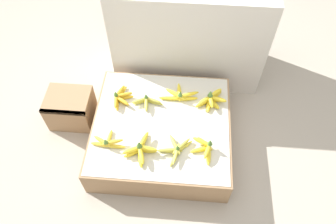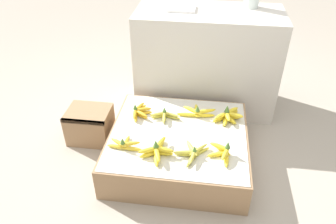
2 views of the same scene
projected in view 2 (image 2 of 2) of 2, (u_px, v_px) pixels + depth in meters
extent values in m
plane|color=#A89E8E|center=(178.00, 159.00, 2.35)|extent=(10.00, 10.00, 0.00)
cube|color=#997551|center=(178.00, 146.00, 2.29)|extent=(0.93, 0.87, 0.23)
cube|color=silver|center=(179.00, 133.00, 2.22)|extent=(0.90, 0.85, 0.00)
cube|color=beige|center=(206.00, 61.00, 2.71)|extent=(1.13, 0.52, 0.83)
cube|color=#997551|center=(90.00, 125.00, 2.48)|extent=(0.32, 0.26, 0.25)
cube|color=brown|center=(82.00, 122.00, 2.31)|extent=(0.32, 0.02, 0.02)
ellipsoid|color=gold|center=(131.00, 149.00, 2.07)|extent=(0.14, 0.03, 0.03)
ellipsoid|color=gold|center=(126.00, 142.00, 2.12)|extent=(0.04, 0.14, 0.03)
ellipsoid|color=gold|center=(117.00, 147.00, 2.08)|extent=(0.14, 0.04, 0.03)
ellipsoid|color=gold|center=(130.00, 144.00, 2.07)|extent=(0.14, 0.07, 0.03)
ellipsoid|color=gold|center=(119.00, 143.00, 2.08)|extent=(0.13, 0.09, 0.03)
cone|color=#4C7533|center=(122.00, 141.00, 2.04)|extent=(0.03, 0.03, 0.04)
ellipsoid|color=yellow|center=(150.00, 154.00, 2.02)|extent=(0.13, 0.10, 0.03)
ellipsoid|color=yellow|center=(156.00, 159.00, 1.99)|extent=(0.06, 0.14, 0.03)
ellipsoid|color=yellow|center=(162.00, 153.00, 2.03)|extent=(0.14, 0.03, 0.03)
ellipsoid|color=yellow|center=(160.00, 146.00, 2.09)|extent=(0.06, 0.14, 0.03)
ellipsoid|color=yellow|center=(149.00, 150.00, 2.01)|extent=(0.14, 0.09, 0.03)
ellipsoid|color=yellow|center=(157.00, 154.00, 1.98)|extent=(0.07, 0.14, 0.03)
ellipsoid|color=yellow|center=(163.00, 150.00, 2.01)|extent=(0.14, 0.05, 0.03)
ellipsoid|color=yellow|center=(160.00, 143.00, 2.06)|extent=(0.07, 0.14, 0.03)
cone|color=#4C7533|center=(156.00, 143.00, 2.00)|extent=(0.04, 0.04, 0.05)
ellipsoid|color=gold|center=(200.00, 152.00, 2.04)|extent=(0.13, 0.12, 0.02)
ellipsoid|color=gold|center=(192.00, 150.00, 2.06)|extent=(0.09, 0.15, 0.02)
ellipsoid|color=gold|center=(187.00, 154.00, 2.03)|extent=(0.16, 0.03, 0.02)
ellipsoid|color=gold|center=(192.00, 159.00, 1.99)|extent=(0.07, 0.16, 0.02)
ellipsoid|color=gold|center=(198.00, 150.00, 2.03)|extent=(0.12, 0.14, 0.02)
ellipsoid|color=gold|center=(192.00, 148.00, 2.04)|extent=(0.09, 0.15, 0.02)
ellipsoid|color=gold|center=(186.00, 152.00, 2.01)|extent=(0.16, 0.04, 0.02)
ellipsoid|color=gold|center=(193.00, 155.00, 1.98)|extent=(0.05, 0.16, 0.02)
cone|color=#4C7533|center=(195.00, 149.00, 1.99)|extent=(0.03, 0.03, 0.04)
ellipsoid|color=yellow|center=(222.00, 150.00, 2.06)|extent=(0.11, 0.11, 0.03)
ellipsoid|color=yellow|center=(217.00, 154.00, 2.02)|extent=(0.13, 0.07, 0.03)
ellipsoid|color=yellow|center=(226.00, 160.00, 1.98)|extent=(0.03, 0.13, 0.03)
ellipsoid|color=yellow|center=(219.00, 146.00, 2.04)|extent=(0.13, 0.08, 0.03)
ellipsoid|color=yellow|center=(226.00, 153.00, 1.99)|extent=(0.07, 0.13, 0.03)
cone|color=#4C7533|center=(228.00, 145.00, 1.99)|extent=(0.03, 0.03, 0.05)
ellipsoid|color=gold|center=(136.00, 117.00, 2.35)|extent=(0.05, 0.13, 0.03)
ellipsoid|color=gold|center=(140.00, 115.00, 2.36)|extent=(0.13, 0.08, 0.03)
ellipsoid|color=gold|center=(143.00, 113.00, 2.39)|extent=(0.13, 0.06, 0.03)
ellipsoid|color=gold|center=(141.00, 109.00, 2.43)|extent=(0.08, 0.13, 0.03)
ellipsoid|color=gold|center=(135.00, 113.00, 2.34)|extent=(0.04, 0.13, 0.03)
ellipsoid|color=gold|center=(141.00, 113.00, 2.34)|extent=(0.12, 0.09, 0.03)
ellipsoid|color=gold|center=(143.00, 109.00, 2.38)|extent=(0.13, 0.07, 0.03)
ellipsoid|color=gold|center=(139.00, 107.00, 2.40)|extent=(0.07, 0.13, 0.03)
cone|color=#4C7533|center=(135.00, 106.00, 2.35)|extent=(0.03, 0.03, 0.04)
ellipsoid|color=gold|center=(160.00, 116.00, 2.35)|extent=(0.13, 0.07, 0.02)
ellipsoid|color=gold|center=(164.00, 118.00, 2.33)|extent=(0.04, 0.13, 0.02)
ellipsoid|color=gold|center=(172.00, 117.00, 2.35)|extent=(0.13, 0.05, 0.02)
ellipsoid|color=gold|center=(159.00, 114.00, 2.34)|extent=(0.12, 0.08, 0.02)
ellipsoid|color=gold|center=(164.00, 117.00, 2.31)|extent=(0.04, 0.13, 0.02)
ellipsoid|color=gold|center=(170.00, 114.00, 2.33)|extent=(0.13, 0.06, 0.02)
cone|color=#4C7533|center=(164.00, 109.00, 2.33)|extent=(0.03, 0.03, 0.04)
ellipsoid|color=yellow|center=(203.00, 115.00, 2.36)|extent=(0.17, 0.05, 0.03)
ellipsoid|color=yellow|center=(197.00, 111.00, 2.41)|extent=(0.05, 0.17, 0.03)
ellipsoid|color=yellow|center=(188.00, 115.00, 2.37)|extent=(0.17, 0.03, 0.03)
ellipsoid|color=yellow|center=(205.00, 111.00, 2.35)|extent=(0.16, 0.09, 0.03)
ellipsoid|color=yellow|center=(193.00, 110.00, 2.36)|extent=(0.16, 0.11, 0.03)
cone|color=#4C7533|center=(198.00, 108.00, 2.32)|extent=(0.03, 0.03, 0.04)
ellipsoid|color=yellow|center=(219.00, 119.00, 2.32)|extent=(0.11, 0.09, 0.03)
ellipsoid|color=yellow|center=(225.00, 121.00, 2.30)|extent=(0.04, 0.12, 0.03)
ellipsoid|color=yellow|center=(230.00, 120.00, 2.31)|extent=(0.10, 0.11, 0.03)
ellipsoid|color=yellow|center=(233.00, 117.00, 2.34)|extent=(0.12, 0.04, 0.03)
ellipsoid|color=yellow|center=(232.00, 114.00, 2.37)|extent=(0.10, 0.10, 0.03)
ellipsoid|color=yellow|center=(221.00, 116.00, 2.30)|extent=(0.10, 0.10, 0.03)
ellipsoid|color=yellow|center=(228.00, 116.00, 2.29)|extent=(0.05, 0.12, 0.03)
ellipsoid|color=yellow|center=(235.00, 115.00, 2.30)|extent=(0.12, 0.06, 0.03)
ellipsoid|color=yellow|center=(232.00, 110.00, 2.35)|extent=(0.10, 0.10, 0.03)
cone|color=#4C7533|center=(227.00, 108.00, 2.30)|extent=(0.04, 0.04, 0.05)
cube|color=white|center=(181.00, 8.00, 2.49)|extent=(0.21, 0.17, 0.02)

